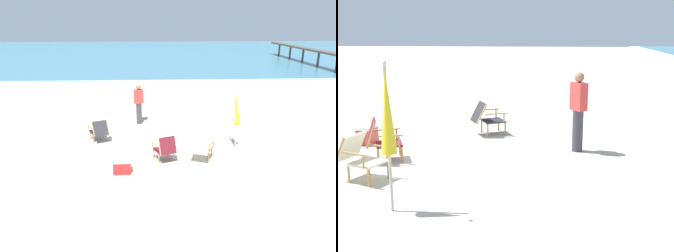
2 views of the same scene
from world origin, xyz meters
TOP-DOWN VIEW (x-y plane):
  - ground_plane at (0.00, 0.00)m, footprint 80.00×80.00m
  - sea at (0.00, 32.91)m, footprint 80.00×40.00m
  - surf_band at (0.00, 12.61)m, footprint 80.00×1.10m
  - beach_chair_back_left at (-1.51, 1.21)m, footprint 0.83×0.92m
  - beach_chair_mid_center at (1.82, -0.58)m, footprint 0.82×0.92m
  - beach_chair_front_right at (0.72, -0.59)m, footprint 0.78×0.83m
  - umbrella_furled_yellow at (3.04, 0.32)m, footprint 0.41×0.32m
  - person_near_chairs at (-0.18, 3.22)m, footprint 0.39×0.35m
  - cooler_box at (-0.52, -1.31)m, footprint 0.49×0.35m
  - pier_distant at (14.91, 21.44)m, footprint 0.90×15.04m

SIDE VIEW (x-z plane):
  - ground_plane at x=0.00m, z-range 0.00..0.00m
  - surf_band at x=0.00m, z-range 0.00..0.06m
  - sea at x=0.00m, z-range 0.00..0.10m
  - cooler_box at x=-0.52m, z-range 0.00..0.40m
  - beach_chair_mid_center at x=1.82m, z-range 0.03..0.82m
  - beach_chair_back_left at x=-1.51m, z-range 0.03..0.82m
  - beach_chair_front_right at x=0.72m, z-range 0.02..0.84m
  - person_near_chairs at x=-0.18m, z-range 0.02..1.65m
  - pier_distant at x=14.91m, z-range 0.60..2.14m
  - umbrella_furled_yellow at x=3.04m, z-range 0.33..2.44m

